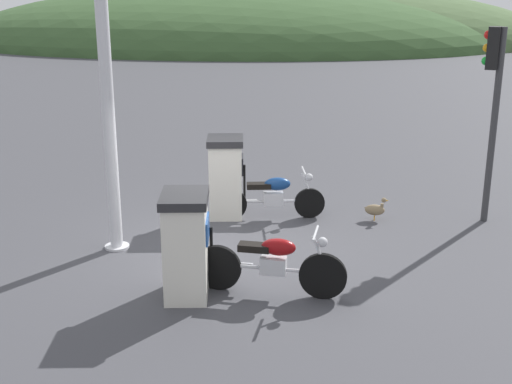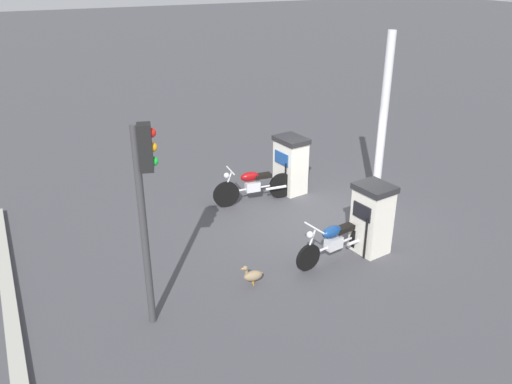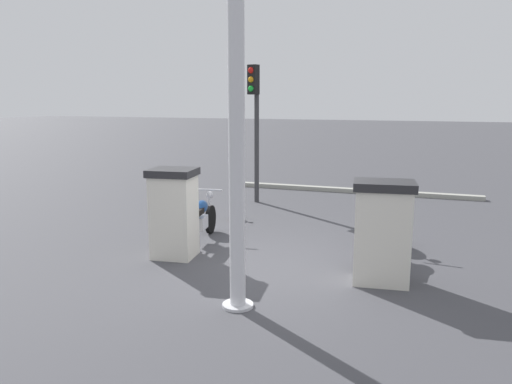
{
  "view_description": "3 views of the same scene",
  "coord_description": "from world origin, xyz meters",
  "px_view_note": "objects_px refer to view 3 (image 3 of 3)",
  "views": [
    {
      "loc": [
        1.74,
        -10.12,
        4.19
      ],
      "look_at": [
        0.57,
        -0.21,
        1.08
      ],
      "focal_mm": 47.43,
      "sensor_mm": 36.0,
      "label": 1
    },
    {
      "loc": [
        6.07,
        9.18,
        5.64
      ],
      "look_at": [
        1.4,
        -0.41,
        0.82
      ],
      "focal_mm": 36.42,
      "sensor_mm": 36.0,
      "label": 2
    },
    {
      "loc": [
        -7.21,
        -2.38,
        2.6
      ],
      "look_at": [
        0.75,
        0.6,
        1.01
      ],
      "focal_mm": 34.41,
      "sensor_mm": 36.0,
      "label": 3
    }
  ],
  "objects_px": {
    "wandering_duck": "(235,210)",
    "fuel_pump_far": "(174,212)",
    "motorcycle_far_pump": "(200,220)",
    "roadside_traffic_light": "(255,109)",
    "canopy_support_pole": "(237,149)",
    "fuel_pump_near": "(382,232)",
    "motorcycle_near_pump": "(378,230)"
  },
  "relations": [
    {
      "from": "wandering_duck",
      "to": "fuel_pump_far",
      "type": "bearing_deg",
      "value": -178.5
    },
    {
      "from": "motorcycle_far_pump",
      "to": "roadside_traffic_light",
      "type": "height_order",
      "value": "roadside_traffic_light"
    },
    {
      "from": "motorcycle_far_pump",
      "to": "canopy_support_pole",
      "type": "distance_m",
      "value": 3.38
    },
    {
      "from": "fuel_pump_near",
      "to": "motorcycle_near_pump",
      "type": "xyz_separation_m",
      "value": [
        1.16,
        0.19,
        -0.29
      ]
    },
    {
      "from": "fuel_pump_near",
      "to": "roadside_traffic_light",
      "type": "bearing_deg",
      "value": 38.43
    },
    {
      "from": "roadside_traffic_light",
      "to": "fuel_pump_near",
      "type": "bearing_deg",
      "value": -141.57
    },
    {
      "from": "motorcycle_near_pump",
      "to": "motorcycle_far_pump",
      "type": "height_order",
      "value": "motorcycle_near_pump"
    },
    {
      "from": "motorcycle_far_pump",
      "to": "wandering_duck",
      "type": "bearing_deg",
      "value": 3.13
    },
    {
      "from": "fuel_pump_near",
      "to": "fuel_pump_far",
      "type": "relative_size",
      "value": 0.99
    },
    {
      "from": "motorcycle_far_pump",
      "to": "wandering_duck",
      "type": "relative_size",
      "value": 4.46
    },
    {
      "from": "fuel_pump_far",
      "to": "fuel_pump_near",
      "type": "bearing_deg",
      "value": -90.0
    },
    {
      "from": "wandering_duck",
      "to": "motorcycle_far_pump",
      "type": "bearing_deg",
      "value": -176.87
    },
    {
      "from": "motorcycle_far_pump",
      "to": "roadside_traffic_light",
      "type": "distance_m",
      "value": 4.28
    },
    {
      "from": "fuel_pump_near",
      "to": "wandering_duck",
      "type": "bearing_deg",
      "value": 51.53
    },
    {
      "from": "motorcycle_far_pump",
      "to": "canopy_support_pole",
      "type": "bearing_deg",
      "value": -143.88
    },
    {
      "from": "roadside_traffic_light",
      "to": "canopy_support_pole",
      "type": "xyz_separation_m",
      "value": [
        -6.21,
        -2.1,
        -0.36
      ]
    },
    {
      "from": "fuel_pump_near",
      "to": "motorcycle_far_pump",
      "type": "distance_m",
      "value": 3.49
    },
    {
      "from": "motorcycle_far_pump",
      "to": "roadside_traffic_light",
      "type": "xyz_separation_m",
      "value": [
        3.8,
        0.34,
        1.94
      ]
    },
    {
      "from": "motorcycle_near_pump",
      "to": "canopy_support_pole",
      "type": "distance_m",
      "value": 3.43
    },
    {
      "from": "fuel_pump_far",
      "to": "motorcycle_far_pump",
      "type": "bearing_deg",
      "value": -2.01
    },
    {
      "from": "fuel_pump_far",
      "to": "roadside_traffic_light",
      "type": "bearing_deg",
      "value": 3.8
    },
    {
      "from": "motorcycle_near_pump",
      "to": "wandering_duck",
      "type": "bearing_deg",
      "value": 64.09
    },
    {
      "from": "fuel_pump_near",
      "to": "wandering_duck",
      "type": "distance_m",
      "value": 4.46
    },
    {
      "from": "fuel_pump_far",
      "to": "canopy_support_pole",
      "type": "bearing_deg",
      "value": -130.68
    },
    {
      "from": "fuel_pump_far",
      "to": "canopy_support_pole",
      "type": "height_order",
      "value": "canopy_support_pole"
    },
    {
      "from": "fuel_pump_near",
      "to": "roadside_traffic_light",
      "type": "xyz_separation_m",
      "value": [
        4.67,
        3.71,
        1.63
      ]
    },
    {
      "from": "motorcycle_far_pump",
      "to": "wandering_duck",
      "type": "xyz_separation_m",
      "value": [
        1.88,
        0.1,
        -0.23
      ]
    },
    {
      "from": "fuel_pump_far",
      "to": "roadside_traffic_light",
      "type": "height_order",
      "value": "roadside_traffic_light"
    },
    {
      "from": "motorcycle_near_pump",
      "to": "wandering_duck",
      "type": "relative_size",
      "value": 4.81
    },
    {
      "from": "motorcycle_near_pump",
      "to": "roadside_traffic_light",
      "type": "bearing_deg",
      "value": 45.06
    },
    {
      "from": "canopy_support_pole",
      "to": "roadside_traffic_light",
      "type": "bearing_deg",
      "value": 18.69
    },
    {
      "from": "fuel_pump_far",
      "to": "canopy_support_pole",
      "type": "xyz_separation_m",
      "value": [
        -1.54,
        -1.79,
        1.26
      ]
    }
  ]
}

